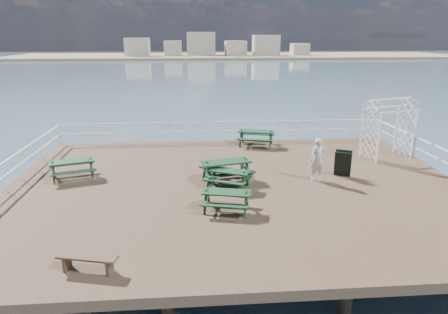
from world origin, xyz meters
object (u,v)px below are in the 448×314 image
picnic_table_b (256,135)px  flat_bench_near (88,260)px  picnic_table_a (72,165)px  picnic_table_d (228,175)px  person (318,160)px  picnic_table_c (226,166)px  picnic_table_e (226,197)px  trellis_arbor (388,132)px

picnic_table_b → flat_bench_near: size_ratio=1.42×
picnic_table_a → picnic_table_d: (6.29, -1.54, -0.04)m
picnic_table_a → person: person is taller
picnic_table_c → picnic_table_e: (-0.24, -2.88, -0.11)m
person → picnic_table_e: bearing=-143.4°
picnic_table_a → person: bearing=-23.7°
picnic_table_e → picnic_table_a: bearing=161.9°
flat_bench_near → trellis_arbor: bearing=50.5°
picnic_table_d → trellis_arbor: (7.98, 3.38, 0.76)m
picnic_table_c → flat_bench_near: (-3.99, -6.22, -0.28)m
picnic_table_c → picnic_table_d: 0.74m
person → flat_bench_near: bearing=-139.4°
picnic_table_d → person: bearing=33.4°
trellis_arbor → person: trellis_arbor is taller
picnic_table_d → flat_bench_near: 6.80m
picnic_table_a → picnic_table_c: size_ratio=0.93×
picnic_table_d → picnic_table_a: bearing=-167.8°
picnic_table_b → picnic_table_e: (-2.29, -8.14, -0.09)m
flat_bench_near → person: 9.74m
picnic_table_b → trellis_arbor: (5.94, -2.61, 0.69)m
picnic_table_b → picnic_table_d: (-2.04, -5.99, -0.08)m
flat_bench_near → picnic_table_b: bearing=76.2°
picnic_table_a → trellis_arbor: 14.40m
picnic_table_e → picnic_table_d: bearing=96.7°
picnic_table_a → person: (9.97, -1.05, 0.33)m
flat_bench_near → picnic_table_c: bearing=71.3°
trellis_arbor → person: size_ratio=1.63×
picnic_table_e → person: size_ratio=1.06×
picnic_table_e → trellis_arbor: size_ratio=0.65×
picnic_table_b → person: (1.64, -5.51, 0.29)m
picnic_table_c → person: person is taller
trellis_arbor → flat_bench_near: bearing=-159.8°
flat_bench_near → trellis_arbor: trellis_arbor is taller
person → picnic_table_d: bearing=-169.8°
picnic_table_c → picnic_table_b: bearing=54.9°
picnic_table_b → trellis_arbor: size_ratio=0.78×
picnic_table_a → picnic_table_b: bearing=10.5°
picnic_table_d → picnic_table_e: picnic_table_d is taller
picnic_table_e → trellis_arbor: trellis_arbor is taller
picnic_table_d → person: (3.68, 0.48, 0.37)m
picnic_table_e → person: bearing=47.2°
picnic_table_b → person: bearing=-57.2°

